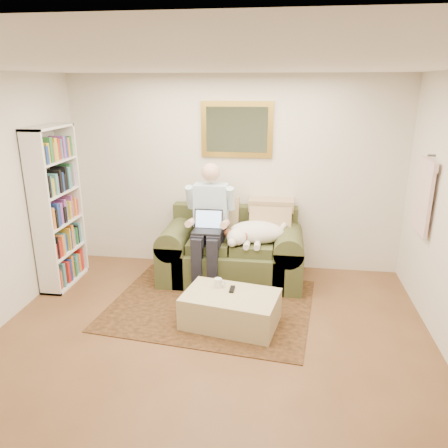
% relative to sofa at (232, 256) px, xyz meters
% --- Properties ---
extents(room_shell, '(4.51, 5.00, 2.61)m').
position_rel_sofa_xyz_m(room_shell, '(-0.04, -1.65, 0.99)').
color(room_shell, brown).
rests_on(room_shell, ground).
extents(rug, '(2.47, 2.07, 0.01)m').
position_rel_sofa_xyz_m(rug, '(-0.15, -0.76, -0.31)').
color(rug, black).
rests_on(rug, room_shell).
extents(sofa, '(1.82, 0.93, 1.09)m').
position_rel_sofa_xyz_m(sofa, '(0.00, 0.00, 0.00)').
color(sofa, '#484B27').
rests_on(sofa, room_shell).
extents(seated_man, '(0.60, 0.86, 1.53)m').
position_rel_sofa_xyz_m(seated_man, '(-0.27, -0.17, 0.45)').
color(seated_man, '#8CB9D8').
rests_on(seated_man, sofa).
extents(laptop, '(0.35, 0.28, 0.26)m').
position_rel_sofa_xyz_m(laptop, '(-0.27, -0.24, 0.49)').
color(laptop, black).
rests_on(laptop, seated_man).
extents(sleeping_dog, '(0.75, 0.47, 0.28)m').
position_rel_sofa_xyz_m(sleeping_dog, '(0.33, -0.09, 0.38)').
color(sleeping_dog, white).
rests_on(sleeping_dog, sofa).
extents(ottoman, '(1.08, 0.79, 0.36)m').
position_rel_sofa_xyz_m(ottoman, '(0.13, -1.15, -0.14)').
color(ottoman, '#CEBF89').
rests_on(ottoman, room_shell).
extents(coffee_mug, '(0.08, 0.08, 0.10)m').
position_rel_sofa_xyz_m(coffee_mug, '(-0.03, -1.00, 0.09)').
color(coffee_mug, white).
rests_on(coffee_mug, ottoman).
extents(tv_remote, '(0.05, 0.15, 0.02)m').
position_rel_sofa_xyz_m(tv_remote, '(0.13, -1.05, 0.05)').
color(tv_remote, black).
rests_on(tv_remote, ottoman).
extents(bookshelf, '(0.28, 0.80, 2.00)m').
position_rel_sofa_xyz_m(bookshelf, '(-2.14, -0.41, 0.69)').
color(bookshelf, white).
rests_on(bookshelf, room_shell).
extents(wall_mirror, '(0.94, 0.04, 0.72)m').
position_rel_sofa_xyz_m(wall_mirror, '(0.00, 0.47, 1.59)').
color(wall_mirror, gold).
rests_on(wall_mirror, room_shell).
extents(hanging_shirt, '(0.06, 0.52, 0.90)m').
position_rel_sofa_xyz_m(hanging_shirt, '(2.15, -0.41, 1.04)').
color(hanging_shirt, beige).
rests_on(hanging_shirt, room_shell).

